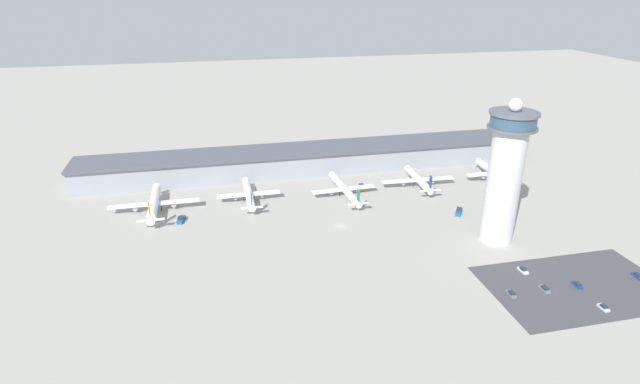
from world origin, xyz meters
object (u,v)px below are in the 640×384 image
object	(u,v)px
service_truck_catering	(181,220)
car_blue_compact	(545,289)
car_green_van	(511,294)
airplane_gate_delta	(418,180)
car_grey_coupe	(603,307)
service_truck_baggage	(459,212)
airplane_gate_bravo	(249,194)
airplane_gate_echo	(495,173)
car_red_hatchback	(637,276)
airplane_gate_charlie	(344,189)
airplane_gate_alpha	(154,203)
car_maroon_suv	(577,285)
service_truck_fuel	(361,187)
control_tower	(505,173)
car_white_wagon	(523,270)

from	to	relation	value
service_truck_catering	car_blue_compact	distance (m)	151.04
car_blue_compact	car_green_van	world-z (taller)	car_green_van
airplane_gate_delta	car_grey_coupe	world-z (taller)	airplane_gate_delta
service_truck_baggage	car_grey_coupe	distance (m)	78.25
service_truck_baggage	airplane_gate_bravo	bearing A→B (deg)	159.53
airplane_gate_echo	car_red_hatchback	bearing A→B (deg)	-89.45
airplane_gate_bravo	service_truck_baggage	world-z (taller)	airplane_gate_bravo
airplane_gate_charlie	service_truck_baggage	world-z (taller)	airplane_gate_charlie
airplane_gate_alpha	car_maroon_suv	xyz separation A→B (m)	(151.27, -96.71, -3.80)
car_maroon_suv	airplane_gate_delta	bearing A→B (deg)	101.04
airplane_gate_delta	car_red_hatchback	distance (m)	107.78
airplane_gate_delta	car_maroon_suv	size ratio (longest dim) A/B	8.77
airplane_gate_alpha	airplane_gate_echo	xyz separation A→B (m)	(175.66, 0.64, 0.27)
airplane_gate_delta	car_grey_coupe	bearing A→B (deg)	-80.54
airplane_gate_charlie	service_truck_fuel	xyz separation A→B (m)	(11.02, 6.67, -2.80)
control_tower	car_maroon_suv	bearing A→B (deg)	-75.19
airplane_gate_delta	service_truck_fuel	size ratio (longest dim) A/B	6.46
service_truck_catering	car_green_van	size ratio (longest dim) A/B	1.56
car_white_wagon	car_green_van	world-z (taller)	car_white_wagon
airplane_gate_charlie	service_truck_baggage	bearing A→B (deg)	-34.31
service_truck_fuel	car_red_hatchback	world-z (taller)	service_truck_fuel
service_truck_catering	car_green_van	world-z (taller)	service_truck_catering
car_blue_compact	service_truck_catering	bearing A→B (deg)	146.53
airplane_gate_bravo	service_truck_catering	bearing A→B (deg)	-154.26
service_truck_catering	airplane_gate_delta	bearing A→B (deg)	7.07
airplane_gate_echo	service_truck_baggage	xyz separation A→B (m)	(-37.79, -33.59, -3.62)
airplane_gate_charlie	car_white_wagon	size ratio (longest dim) A/B	8.91
airplane_gate_echo	car_red_hatchback	distance (m)	97.20
airplane_gate_echo	service_truck_fuel	world-z (taller)	airplane_gate_echo
service_truck_baggage	control_tower	bearing A→B (deg)	-82.54
airplane_gate_delta	airplane_gate_charlie	bearing A→B (deg)	-175.97
service_truck_baggage	car_grey_coupe	bearing A→B (deg)	-80.56
control_tower	service_truck_baggage	world-z (taller)	control_tower
airplane_gate_delta	car_blue_compact	distance (m)	98.42
airplane_gate_alpha	service_truck_fuel	xyz separation A→B (m)	(102.43, 5.43, -3.42)
airplane_gate_bravo	service_truck_fuel	bearing A→B (deg)	3.28
service_truck_fuel	car_green_van	xyz separation A→B (m)	(22.81, -102.03, -0.32)
car_blue_compact	airplane_gate_alpha	bearing A→B (deg)	145.07
control_tower	car_grey_coupe	distance (m)	59.71
service_truck_fuel	car_blue_compact	distance (m)	108.07
service_truck_catering	car_green_van	bearing A→B (deg)	-36.42
airplane_gate_bravo	airplane_gate_delta	size ratio (longest dim) A/B	0.92
airplane_gate_alpha	airplane_gate_charlie	size ratio (longest dim) A/B	0.99
service_truck_fuel	car_grey_coupe	size ratio (longest dim) A/B	1.47
service_truck_baggage	car_red_hatchback	world-z (taller)	service_truck_baggage
car_maroon_suv	car_white_wagon	distance (m)	18.40
control_tower	service_truck_baggage	size ratio (longest dim) A/B	8.33
car_red_hatchback	airplane_gate_bravo	bearing A→B (deg)	143.37
airplane_gate_alpha	car_white_wagon	bearing A→B (deg)	-31.33
airplane_gate_alpha	airplane_gate_charlie	xyz separation A→B (m)	(91.41, -1.24, -0.62)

